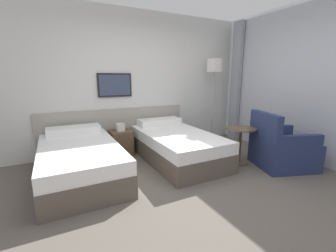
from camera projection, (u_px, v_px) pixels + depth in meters
ground_plane at (196, 189)px, 2.95m from camera, size 16.00×16.00×0.00m
wall_headboard at (137, 84)px, 4.48m from camera, size 10.00×0.10×2.70m
wall_window at (323, 84)px, 3.61m from camera, size 0.21×4.58×2.70m
bed_near_door at (80, 160)px, 3.27m from camera, size 1.06×1.92×0.62m
bed_near_window at (176, 145)px, 3.98m from camera, size 1.06×1.92×0.62m
nightstand at (121, 142)px, 4.24m from camera, size 0.39×0.39×0.60m
floor_lamp at (214, 74)px, 4.78m from camera, size 0.24×0.24×1.82m
side_table at (240, 138)px, 3.77m from camera, size 0.51×0.51×0.62m
armchair at (281, 150)px, 3.65m from camera, size 1.03×0.99×0.90m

